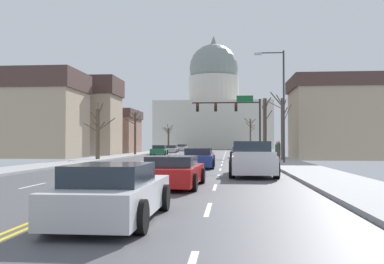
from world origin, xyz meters
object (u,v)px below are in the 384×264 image
object	(u,v)px
signal_gantry	(235,112)
pedestrian_00	(279,148)
sedan_oncoming_02	(182,148)
sedan_near_06	(114,193)
street_lamp_right	(280,97)
pedestrian_01	(277,150)
sedan_near_05	(173,172)
pickup_truck_near_04	(252,160)
sedan_near_02	(202,156)
sedan_near_00	(240,153)
sedan_oncoming_01	(171,149)
sedan_near_01	(243,154)
sedan_near_03	(198,159)
sedan_oncoming_00	(159,150)

from	to	relation	value
signal_gantry	pedestrian_00	distance (m)	9.25
sedan_oncoming_02	sedan_near_06	bearing A→B (deg)	-84.88
street_lamp_right	pedestrian_01	world-z (taller)	street_lamp_right
sedan_near_05	sedan_oncoming_02	distance (m)	66.52
pickup_truck_near_04	pedestrian_00	world-z (taller)	pedestrian_00
sedan_near_06	pedestrian_00	distance (m)	33.79
pedestrian_00	street_lamp_right	bearing A→B (deg)	-95.86
sedan_near_02	sedan_oncoming_02	xyz separation A→B (m)	(-6.91, 48.18, 0.02)
sedan_near_00	sedan_oncoming_01	distance (m)	25.81
street_lamp_right	pickup_truck_near_04	world-z (taller)	street_lamp_right
sedan_near_00	sedan_near_01	xyz separation A→B (m)	(0.08, -5.58, 0.01)
sedan_near_05	sedan_oncoming_02	xyz separation A→B (m)	(-6.93, 66.16, 0.04)
street_lamp_right	sedan_oncoming_01	bearing A→B (deg)	109.84
signal_gantry	sedan_near_03	size ratio (longest dim) A/B	1.75
sedan_near_03	pickup_truck_near_04	bearing A→B (deg)	-62.27
sedan_near_03	street_lamp_right	bearing A→B (deg)	40.59
sedan_near_02	sedan_near_03	distance (m)	6.11
sedan_oncoming_00	pedestrian_01	bearing A→B (deg)	-57.92
sedan_oncoming_01	sedan_near_00	bearing A→B (deg)	-65.66
sedan_near_03	sedan_near_06	xyz separation A→B (m)	(-0.48, -18.78, -0.02)
sedan_near_06	pedestrian_00	xyz separation A→B (m)	(7.30, 32.99, 0.49)
street_lamp_right	pedestrian_01	bearing A→B (deg)	88.04
sedan_near_00	pedestrian_00	distance (m)	5.49
sedan_near_01	sedan_near_02	bearing A→B (deg)	-117.24
sedan_oncoming_00	pedestrian_01	distance (m)	25.17
street_lamp_right	sedan_near_02	bearing A→B (deg)	169.85
signal_gantry	sedan_oncoming_00	size ratio (longest dim) A/B	1.69
street_lamp_right	sedan_oncoming_02	xyz separation A→B (m)	(-12.90, 49.25, -4.54)
signal_gantry	sedan_near_01	size ratio (longest dim) A/B	1.73
sedan_near_02	sedan_near_03	world-z (taller)	sedan_near_03
sedan_near_03	pedestrian_01	distance (m)	9.98
sedan_near_06	sedan_oncoming_00	size ratio (longest dim) A/B	0.94
sedan_near_02	sedan_near_05	size ratio (longest dim) A/B	1.01
sedan_near_02	sedan_oncoming_02	world-z (taller)	sedan_oncoming_02
sedan_near_05	pedestrian_00	world-z (taller)	pedestrian_00
signal_gantry	pickup_truck_near_04	bearing A→B (deg)	-89.17
sedan_near_05	pickup_truck_near_04	bearing A→B (deg)	61.10
sedan_near_05	sedan_near_02	bearing A→B (deg)	90.06
street_lamp_right	sedan_near_00	xyz separation A→B (m)	(-2.65, 13.30, -4.58)
signal_gantry	sedan_near_06	bearing A→B (deg)	-94.59
sedan_near_00	sedan_near_06	distance (m)	37.30
street_lamp_right	sedan_near_03	distance (m)	8.97
sedan_near_06	sedan_near_01	bearing A→B (deg)	83.16
street_lamp_right	sedan_near_05	distance (m)	18.51
sedan_near_00	sedan_near_02	size ratio (longest dim) A/B	0.92
sedan_oncoming_02	signal_gantry	bearing A→B (deg)	-73.41
sedan_near_03	sedan_near_06	bearing A→B (deg)	-91.45
pickup_truck_near_04	sedan_near_05	distance (m)	6.72
sedan_near_01	sedan_near_06	world-z (taller)	sedan_near_06
sedan_near_03	sedan_oncoming_02	bearing A→B (deg)	97.38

